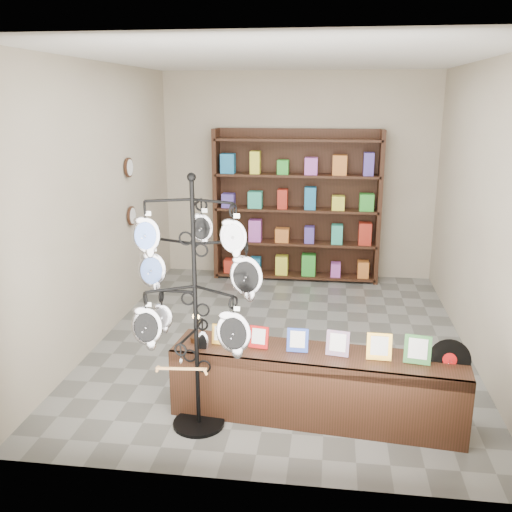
# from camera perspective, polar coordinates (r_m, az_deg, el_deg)

# --- Properties ---
(ground) EXTENTS (5.00, 5.00, 0.00)m
(ground) POSITION_cam_1_polar(r_m,az_deg,el_deg) (6.50, 2.59, -8.27)
(ground) COLOR slate
(ground) RESTS_ON ground
(room_envelope) EXTENTS (5.00, 5.00, 5.00)m
(room_envelope) POSITION_cam_1_polar(r_m,az_deg,el_deg) (6.00, 2.81, 8.14)
(room_envelope) COLOR #B6AC93
(room_envelope) RESTS_ON ground
(display_tree) EXTENTS (1.07, 0.88, 2.09)m
(display_tree) POSITION_cam_1_polar(r_m,az_deg,el_deg) (4.44, -6.15, -3.08)
(display_tree) COLOR black
(display_tree) RESTS_ON ground
(front_shelf) EXTENTS (2.45, 0.73, 0.85)m
(front_shelf) POSITION_cam_1_polar(r_m,az_deg,el_deg) (4.91, 6.04, -12.73)
(front_shelf) COLOR black
(front_shelf) RESTS_ON ground
(back_shelving) EXTENTS (2.42, 0.36, 2.20)m
(back_shelving) POSITION_cam_1_polar(r_m,az_deg,el_deg) (8.39, 4.07, 4.56)
(back_shelving) COLOR black
(back_shelving) RESTS_ON ground
(wall_clocks) EXTENTS (0.03, 0.24, 0.84)m
(wall_clocks) POSITION_cam_1_polar(r_m,az_deg,el_deg) (7.25, -12.48, 6.28)
(wall_clocks) COLOR black
(wall_clocks) RESTS_ON ground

